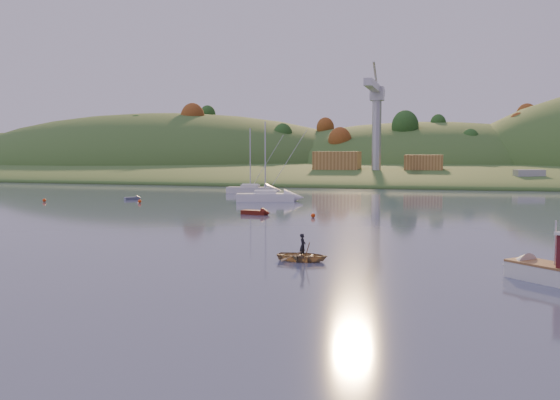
% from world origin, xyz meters
% --- Properties ---
extents(ground, '(500.00, 500.00, 0.00)m').
position_xyz_m(ground, '(0.00, 0.00, 0.00)').
color(ground, '#3D4763').
rests_on(ground, ground).
extents(far_shore, '(620.00, 220.00, 1.50)m').
position_xyz_m(far_shore, '(0.00, 230.00, 0.00)').
color(far_shore, '#294F1F').
rests_on(far_shore, ground).
extents(shore_slope, '(640.00, 150.00, 7.00)m').
position_xyz_m(shore_slope, '(0.00, 165.00, 0.00)').
color(shore_slope, '#294F1F').
rests_on(shore_slope, ground).
extents(hill_left_far, '(120.00, 100.00, 32.00)m').
position_xyz_m(hill_left_far, '(-160.00, 215.00, 0.00)').
color(hill_left_far, '#294F1F').
rests_on(hill_left_far, ground).
extents(hill_left, '(170.00, 140.00, 44.00)m').
position_xyz_m(hill_left, '(-90.00, 200.00, 0.00)').
color(hill_left, '#294F1F').
rests_on(hill_left, ground).
extents(hill_center, '(140.00, 120.00, 36.00)m').
position_xyz_m(hill_center, '(10.00, 210.00, 0.00)').
color(hill_center, '#294F1F').
rests_on(hill_center, ground).
extents(hillside_trees, '(280.00, 50.00, 32.00)m').
position_xyz_m(hillside_trees, '(0.00, 185.00, 0.00)').
color(hillside_trees, '#224A1A').
rests_on(hillside_trees, ground).
extents(wharf, '(42.00, 16.00, 2.40)m').
position_xyz_m(wharf, '(5.00, 122.00, 1.20)').
color(wharf, slate).
rests_on(wharf, ground).
extents(shed_west, '(11.00, 8.00, 4.80)m').
position_xyz_m(shed_west, '(-8.00, 123.00, 4.80)').
color(shed_west, '#905E30').
rests_on(shed_west, wharf).
extents(shed_east, '(9.00, 7.00, 4.00)m').
position_xyz_m(shed_east, '(13.00, 124.00, 4.40)').
color(shed_east, '#905E30').
rests_on(shed_east, wharf).
extents(dock_crane, '(3.20, 28.00, 20.30)m').
position_xyz_m(dock_crane, '(2.00, 118.39, 17.17)').
color(dock_crane, '#B7B7BC').
rests_on(dock_crane, wharf).
extents(fishing_boat, '(5.87, 5.81, 4.02)m').
position_xyz_m(fishing_boat, '(24.30, 7.19, 0.89)').
color(fishing_boat, silver).
rests_on(fishing_boat, ground).
extents(sailboat_near, '(8.77, 4.77, 11.65)m').
position_xyz_m(sailboat_near, '(-7.12, 56.85, 0.75)').
color(sailboat_near, white).
rests_on(sailboat_near, ground).
extents(sailboat_far, '(8.26, 2.94, 11.27)m').
position_xyz_m(sailboat_far, '(-14.47, 72.54, 0.73)').
color(sailboat_far, silver).
rests_on(sailboat_far, ground).
extents(canoe, '(3.56, 2.63, 0.71)m').
position_xyz_m(canoe, '(9.35, 10.00, 0.36)').
color(canoe, '#A18559').
rests_on(canoe, ground).
extents(paddler, '(0.42, 0.61, 1.62)m').
position_xyz_m(paddler, '(9.35, 10.00, 0.81)').
color(paddler, black).
rests_on(paddler, ground).
extents(red_tender, '(3.66, 1.68, 1.20)m').
position_xyz_m(red_tender, '(-2.35, 38.38, 0.25)').
color(red_tender, '#57150C').
rests_on(red_tender, ground).
extents(grey_dinghy, '(2.54, 2.54, 0.98)m').
position_xyz_m(grey_dinghy, '(-27.23, 54.97, 0.20)').
color(grey_dinghy, slate).
rests_on(grey_dinghy, ground).
extents(work_vessel, '(14.34, 8.59, 3.47)m').
position_xyz_m(work_vessel, '(35.00, 108.00, 1.24)').
color(work_vessel, slate).
rests_on(work_vessel, ground).
extents(buoy_0, '(0.50, 0.50, 0.50)m').
position_xyz_m(buoy_0, '(4.33, 36.79, 0.25)').
color(buoy_0, red).
rests_on(buoy_0, ground).
extents(buoy_1, '(0.50, 0.50, 0.50)m').
position_xyz_m(buoy_1, '(-37.74, 47.40, 0.25)').
color(buoy_1, red).
rests_on(buoy_1, ground).
extents(buoy_2, '(0.50, 0.50, 0.50)m').
position_xyz_m(buoy_2, '(-23.55, 49.41, 0.25)').
color(buoy_2, red).
rests_on(buoy_2, ground).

